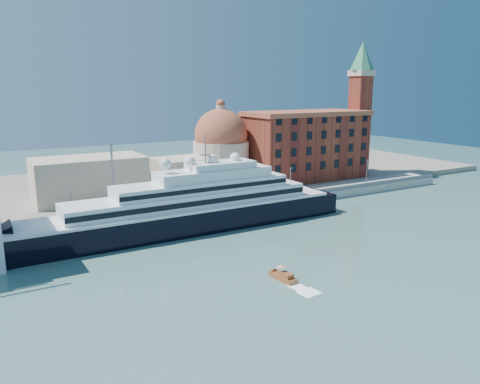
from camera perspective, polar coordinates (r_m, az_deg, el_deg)
ground at (r=95.05m, az=2.52°, el=-7.69°), size 400.00×400.00×0.00m
quay at (r=123.27m, az=-6.06°, el=-2.37°), size 180.00×10.00×2.50m
land at (r=160.67m, az=-12.11°, el=0.85°), size 260.00×72.00×2.00m
quay_fence at (r=118.84m, az=-5.19°, el=-1.99°), size 180.00×0.10×1.20m
superyacht at (r=109.16m, az=-8.11°, el=-2.60°), size 88.39×12.25×26.42m
water_taxi at (r=83.49m, az=5.31°, el=-10.21°), size 2.41×5.83×2.70m
warehouse at (r=162.94m, az=8.08°, el=5.73°), size 43.00×19.00×23.25m
campanile at (r=177.77m, az=14.43°, el=10.86°), size 8.40×8.40×47.00m
church at (r=145.12m, az=-7.73°, el=3.75°), size 66.00×18.00×25.50m
lamp_posts at (r=115.25m, az=-11.55°, el=0.78°), size 120.80×2.40×18.00m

